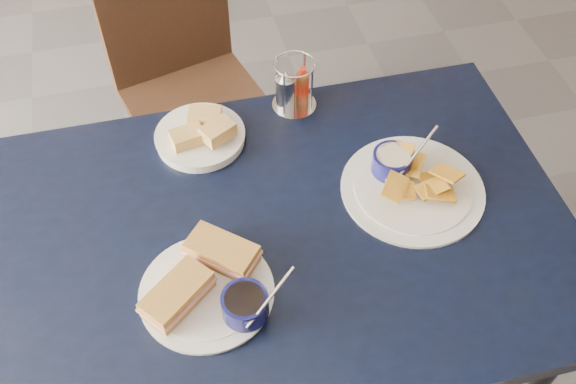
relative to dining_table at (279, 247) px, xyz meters
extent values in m
cube|color=black|center=(0.00, 0.00, 0.04)|extent=(1.26, 0.85, 0.04)
cylinder|color=black|center=(-0.54, 0.33, -0.33)|extent=(0.04, 0.04, 0.71)
cylinder|color=black|center=(0.54, 0.33, -0.33)|extent=(0.04, 0.04, 0.71)
cube|color=black|center=(-0.09, 0.79, -0.26)|extent=(0.50, 0.49, 0.04)
cylinder|color=black|center=(-0.26, 0.63, -0.48)|extent=(0.04, 0.04, 0.40)
cylinder|color=black|center=(0.08, 0.63, -0.48)|extent=(0.04, 0.04, 0.40)
cylinder|color=black|center=(-0.26, 0.95, -0.48)|extent=(0.04, 0.04, 0.40)
cylinder|color=black|center=(0.08, 0.95, -0.48)|extent=(0.04, 0.04, 0.40)
cube|color=black|center=(-0.09, 0.97, -0.03)|extent=(0.41, 0.14, 0.43)
cylinder|color=white|center=(-0.17, -0.11, 0.07)|extent=(0.27, 0.27, 0.01)
cylinder|color=white|center=(-0.17, -0.11, 0.07)|extent=(0.22, 0.22, 0.00)
cube|color=#BD8943|center=(-0.23, -0.12, 0.10)|extent=(0.15, 0.14, 0.04)
cube|color=#E5978C|center=(-0.23, -0.12, 0.09)|extent=(0.16, 0.15, 0.01)
cube|color=#BD8943|center=(-0.13, -0.05, 0.10)|extent=(0.15, 0.15, 0.04)
cube|color=#E5978C|center=(-0.13, -0.05, 0.09)|extent=(0.16, 0.15, 0.01)
cylinder|color=#0A0B3A|center=(-0.11, -0.18, 0.10)|extent=(0.09, 0.09, 0.05)
cylinder|color=black|center=(-0.11, -0.18, 0.12)|extent=(0.08, 0.08, 0.01)
cylinder|color=silver|center=(-0.06, -0.20, 0.14)|extent=(0.11, 0.07, 0.08)
cylinder|color=white|center=(0.31, 0.03, 0.07)|extent=(0.32, 0.32, 0.01)
cylinder|color=white|center=(0.31, 0.03, 0.07)|extent=(0.26, 0.26, 0.00)
cube|color=gold|center=(0.35, 0.02, 0.08)|extent=(0.05, 0.07, 0.02)
cube|color=gold|center=(0.28, 0.02, 0.08)|extent=(0.07, 0.06, 0.02)
cube|color=gold|center=(0.35, -0.01, 0.09)|extent=(0.07, 0.06, 0.02)
cube|color=gold|center=(0.34, 0.00, 0.09)|extent=(0.07, 0.05, 0.02)
cube|color=gold|center=(0.32, 0.07, 0.10)|extent=(0.07, 0.08, 0.02)
cube|color=gold|center=(0.38, 0.03, 0.10)|extent=(0.07, 0.08, 0.03)
cube|color=gold|center=(0.32, 0.10, 0.10)|extent=(0.08, 0.07, 0.02)
cube|color=gold|center=(0.30, 0.11, 0.11)|extent=(0.08, 0.07, 0.02)
cube|color=gold|center=(0.25, 0.01, 0.11)|extent=(0.08, 0.08, 0.03)
cylinder|color=#0A0B3A|center=(0.28, 0.09, 0.10)|extent=(0.09, 0.09, 0.05)
cylinder|color=beige|center=(0.28, 0.09, 0.12)|extent=(0.08, 0.08, 0.01)
cylinder|color=silver|center=(0.33, 0.07, 0.14)|extent=(0.11, 0.07, 0.08)
cylinder|color=white|center=(-0.12, 0.30, 0.07)|extent=(0.21, 0.21, 0.02)
cylinder|color=white|center=(-0.12, 0.30, 0.08)|extent=(0.17, 0.17, 0.00)
cube|color=#DCAE60|center=(-0.15, 0.28, 0.10)|extent=(0.08, 0.06, 0.03)
cube|color=#DCAE60|center=(-0.10, 0.33, 0.11)|extent=(0.09, 0.07, 0.03)
cube|color=#DCAE60|center=(-0.08, 0.27, 0.11)|extent=(0.09, 0.08, 0.03)
cylinder|color=silver|center=(0.13, 0.36, 0.07)|extent=(0.11, 0.11, 0.01)
cylinder|color=silver|center=(0.16, 0.40, 0.13)|extent=(0.01, 0.01, 0.13)
cylinder|color=silver|center=(0.09, 0.40, 0.13)|extent=(0.01, 0.01, 0.13)
cylinder|color=silver|center=(0.09, 0.33, 0.13)|extent=(0.01, 0.01, 0.13)
cylinder|color=silver|center=(0.16, 0.33, 0.13)|extent=(0.01, 0.01, 0.13)
torus|color=silver|center=(0.13, 0.36, 0.19)|extent=(0.10, 0.10, 0.00)
cylinder|color=silver|center=(0.10, 0.36, 0.11)|extent=(0.05, 0.05, 0.08)
cone|color=silver|center=(0.10, 0.36, 0.17)|extent=(0.04, 0.04, 0.02)
cylinder|color=brown|center=(0.15, 0.37, 0.11)|extent=(0.03, 0.03, 0.08)
cylinder|color=#A31D09|center=(0.15, 0.37, 0.11)|extent=(0.03, 0.03, 0.03)
cylinder|color=#A31D09|center=(0.15, 0.37, 0.16)|extent=(0.02, 0.02, 0.02)
camera|label=1|loc=(-0.18, -0.78, 1.16)|focal=40.00mm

